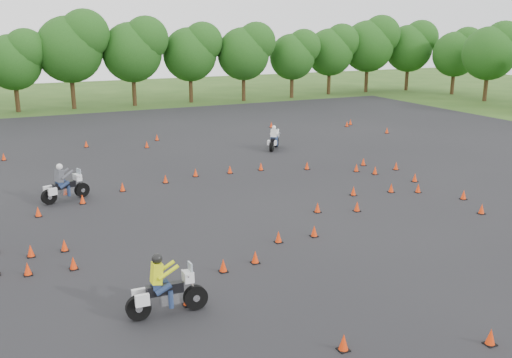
# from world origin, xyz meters

# --- Properties ---
(ground) EXTENTS (140.00, 140.00, 0.00)m
(ground) POSITION_xyz_m (0.00, 0.00, 0.00)
(ground) COLOR #2D5119
(ground) RESTS_ON ground
(asphalt_pad) EXTENTS (62.00, 62.00, 0.00)m
(asphalt_pad) POSITION_xyz_m (0.00, 6.00, 0.01)
(asphalt_pad) COLOR black
(asphalt_pad) RESTS_ON ground
(treeline) EXTENTS (86.86, 32.63, 10.33)m
(treeline) POSITION_xyz_m (0.54, 34.78, 4.57)
(treeline) COLOR #1C4814
(treeline) RESTS_ON ground
(traffic_cones) EXTENTS (36.35, 33.30, 0.45)m
(traffic_cones) POSITION_xyz_m (-0.06, 5.54, 0.23)
(traffic_cones) COLOR red
(traffic_cones) RESTS_ON asphalt_pad
(rider_grey) EXTENTS (2.57, 1.54, 1.90)m
(rider_grey) POSITION_xyz_m (-8.31, 8.27, 0.96)
(rider_grey) COLOR #484A51
(rider_grey) RESTS_ON ground
(rider_yellow) EXTENTS (2.50, 0.86, 1.91)m
(rider_yellow) POSITION_xyz_m (-7.03, -4.90, 0.96)
(rider_yellow) COLOR #CEDB13
(rider_yellow) RESTS_ON ground
(rider_white) EXTENTS (1.91, 2.13, 1.70)m
(rider_white) POSITION_xyz_m (6.30, 14.58, 0.85)
(rider_white) COLOR silver
(rider_white) RESTS_ON ground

